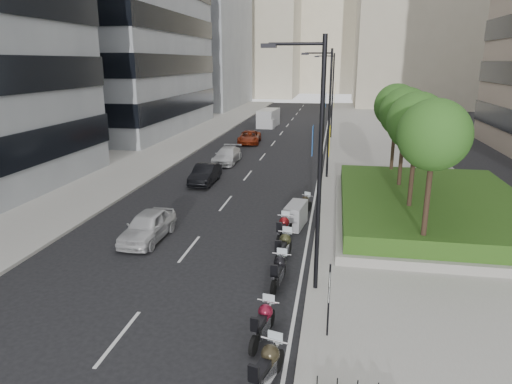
% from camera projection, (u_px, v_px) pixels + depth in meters
% --- Properties ---
extents(ground, '(160.00, 160.00, 0.00)m').
position_uv_depth(ground, '(195.00, 294.00, 16.58)').
color(ground, black).
rests_on(ground, ground).
extents(sidewalk_right, '(10.00, 100.00, 0.15)m').
position_uv_depth(sidewalk_right, '(379.00, 149.00, 43.49)').
color(sidewalk_right, '#9E9B93').
rests_on(sidewalk_right, ground).
extents(sidewalk_left, '(8.00, 100.00, 0.15)m').
position_uv_depth(sidewalk_left, '(170.00, 143.00, 46.95)').
color(sidewalk_left, '#9E9B93').
rests_on(sidewalk_left, ground).
extents(lane_edge, '(0.12, 100.00, 0.01)m').
position_uv_depth(lane_edge, '(323.00, 148.00, 44.38)').
color(lane_edge, silver).
rests_on(lane_edge, ground).
extents(lane_centre, '(0.12, 100.00, 0.01)m').
position_uv_depth(lane_centre, '(271.00, 147.00, 45.24)').
color(lane_centre, silver).
rests_on(lane_centre, ground).
extents(building_grey_far, '(22.00, 26.00, 30.00)m').
position_uv_depth(building_grey_far, '(180.00, 22.00, 82.68)').
color(building_grey_far, gray).
rests_on(building_grey_far, ground).
extents(building_cream_right, '(28.00, 24.00, 36.00)m').
position_uv_depth(building_cream_right, '(436.00, 6.00, 83.74)').
color(building_cream_right, '#B7AD93').
rests_on(building_cream_right, ground).
extents(building_cream_left, '(26.00, 24.00, 34.00)m').
position_uv_depth(building_cream_left, '(244.00, 23.00, 109.55)').
color(building_cream_left, '#B7AD93').
rests_on(building_cream_left, ground).
extents(building_cream_centre, '(30.00, 24.00, 38.00)m').
position_uv_depth(building_cream_centre, '(330.00, 20.00, 124.64)').
color(building_cream_centre, '#B7AD93').
rests_on(building_cream_centre, ground).
extents(planter, '(10.00, 14.00, 0.40)m').
position_uv_depth(planter, '(431.00, 214.00, 24.31)').
color(planter, '#99968F').
rests_on(planter, sidewalk_right).
extents(hedge, '(9.40, 13.40, 0.80)m').
position_uv_depth(hedge, '(432.00, 203.00, 24.14)').
color(hedge, '#284E16').
rests_on(hedge, planter).
extents(tree_0, '(2.80, 2.80, 6.30)m').
position_uv_depth(tree_0, '(434.00, 136.00, 17.47)').
color(tree_0, '#332319').
rests_on(tree_0, planter).
extents(tree_1, '(2.80, 2.80, 6.30)m').
position_uv_depth(tree_1, '(417.00, 122.00, 21.26)').
color(tree_1, '#332319').
rests_on(tree_1, planter).
extents(tree_2, '(2.80, 2.80, 6.30)m').
position_uv_depth(tree_2, '(405.00, 113.00, 25.05)').
color(tree_2, '#332319').
rests_on(tree_2, planter).
extents(tree_3, '(2.80, 2.80, 6.30)m').
position_uv_depth(tree_3, '(396.00, 106.00, 28.83)').
color(tree_3, '#332319').
rests_on(tree_3, planter).
extents(lamp_post_0, '(2.34, 0.45, 9.00)m').
position_uv_depth(lamp_post_0, '(316.00, 156.00, 15.45)').
color(lamp_post_0, black).
rests_on(lamp_post_0, ground).
extents(lamp_post_1, '(2.34, 0.45, 9.00)m').
position_uv_depth(lamp_post_1, '(327.00, 108.00, 31.55)').
color(lamp_post_1, black).
rests_on(lamp_post_1, ground).
extents(lamp_post_2, '(2.34, 0.45, 9.00)m').
position_uv_depth(lamp_post_2, '(331.00, 91.00, 48.59)').
color(lamp_post_2, black).
rests_on(lamp_post_2, ground).
extents(parking_sign, '(0.06, 0.32, 2.50)m').
position_uv_depth(parking_sign, '(329.00, 297.00, 13.50)').
color(parking_sign, black).
rests_on(parking_sign, ground).
extents(motorcycle_0, '(0.87, 2.25, 1.14)m').
position_uv_depth(motorcycle_0, '(266.00, 369.00, 11.63)').
color(motorcycle_0, black).
rests_on(motorcycle_0, ground).
extents(motorcycle_1, '(0.71, 2.11, 1.06)m').
position_uv_depth(motorcycle_1, '(263.00, 323.00, 13.76)').
color(motorcycle_1, black).
rests_on(motorcycle_1, ground).
extents(motorcycle_2, '(0.74, 2.22, 1.10)m').
position_uv_depth(motorcycle_2, '(279.00, 271.00, 17.06)').
color(motorcycle_2, black).
rests_on(motorcycle_2, ground).
extents(motorcycle_3, '(0.77, 2.32, 1.16)m').
position_uv_depth(motorcycle_3, '(284.00, 248.00, 19.14)').
color(motorcycle_3, black).
rests_on(motorcycle_3, ground).
extents(motorcycle_4, '(0.76, 2.27, 1.13)m').
position_uv_depth(motorcycle_4, '(283.00, 229.00, 21.29)').
color(motorcycle_4, black).
rests_on(motorcycle_4, ground).
extents(motorcycle_5, '(1.11, 2.12, 1.22)m').
position_uv_depth(motorcycle_5, '(296.00, 215.00, 23.20)').
color(motorcycle_5, black).
rests_on(motorcycle_5, ground).
extents(motorcycle_6, '(0.95, 1.86, 0.99)m').
position_uv_depth(motorcycle_6, '(303.00, 205.00, 25.15)').
color(motorcycle_6, black).
rests_on(motorcycle_6, ground).
extents(car_a, '(1.73, 4.09, 1.38)m').
position_uv_depth(car_a, '(148.00, 226.00, 21.48)').
color(car_a, silver).
rests_on(car_a, ground).
extents(car_b, '(1.40, 4.02, 1.33)m').
position_uv_depth(car_b, '(205.00, 174.00, 31.48)').
color(car_b, black).
rests_on(car_b, ground).
extents(car_c, '(1.88, 4.49, 1.29)m').
position_uv_depth(car_c, '(227.00, 156.00, 37.77)').
color(car_c, silver).
rests_on(car_c, ground).
extents(car_d, '(2.47, 4.74, 1.28)m').
position_uv_depth(car_d, '(249.00, 137.00, 46.95)').
color(car_d, maroon).
rests_on(car_d, ground).
extents(delivery_van, '(2.41, 5.37, 2.19)m').
position_uv_depth(delivery_van, '(268.00, 119.00, 58.88)').
color(delivery_van, silver).
rests_on(delivery_van, ground).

